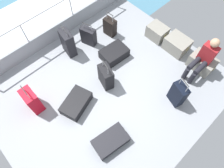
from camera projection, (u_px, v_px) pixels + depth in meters
ground_plane at (108, 90)px, 4.87m from camera, size 4.40×5.20×0.06m
gunwale_port at (54, 33)px, 5.42m from camera, size 0.06×5.20×0.45m
railing_port at (48, 17)px, 4.93m from camera, size 0.04×4.20×1.02m
sea_wake at (32, 21)px, 6.41m from camera, size 12.00×12.00×0.01m
cargo_crate_0 at (157, 32)px, 5.49m from camera, size 0.55×0.40×0.37m
cargo_crate_1 at (177, 44)px, 5.28m from camera, size 0.63×0.49×0.37m
cargo_crate_2 at (202, 63)px, 4.99m from camera, size 0.65×0.42×0.38m
passenger_seated at (204, 58)px, 4.60m from camera, size 0.34×0.66×1.08m
suitcase_0 at (68, 43)px, 5.09m from camera, size 0.46×0.29×0.83m
suitcase_1 at (106, 77)px, 4.66m from camera, size 0.46×0.33×0.80m
suitcase_2 at (178, 94)px, 4.42m from camera, size 0.40×0.29×0.86m
suitcase_3 at (111, 141)px, 4.15m from camera, size 0.53×0.77×0.20m
suitcase_4 at (32, 100)px, 4.36m from camera, size 0.41×0.26×0.81m
suitcase_5 at (76, 103)px, 4.53m from camera, size 0.65×0.82×0.25m
suitcase_6 at (110, 27)px, 5.49m from camera, size 0.36×0.24×0.72m
suitcase_7 at (114, 54)px, 5.20m from camera, size 0.54×0.71×0.27m
suitcase_8 at (89, 36)px, 5.32m from camera, size 0.44×0.31×0.69m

